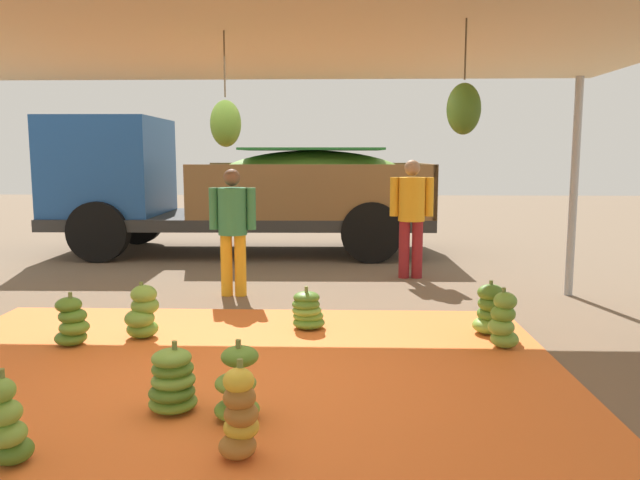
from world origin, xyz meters
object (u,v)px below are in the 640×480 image
banana_bunch_0 (237,386)px  worker_0 (233,222)px  banana_bunch_2 (173,382)px  banana_bunch_5 (307,311)px  cargo_truck_main (230,185)px  banana_bunch_3 (72,323)px  banana_bunch_8 (240,416)px  banana_bunch_6 (503,322)px  banana_bunch_7 (6,425)px  banana_bunch_1 (491,311)px  banana_bunch_4 (143,314)px  worker_1 (411,210)px

banana_bunch_0 → worker_0: (-0.65, 3.70, 0.69)m
banana_bunch_2 → worker_0: 3.65m
banana_bunch_5 → cargo_truck_main: bearing=108.2°
banana_bunch_3 → banana_bunch_8: size_ratio=0.86×
banana_bunch_6 → banana_bunch_7: (-3.34, -2.27, -0.00)m
banana_bunch_0 → banana_bunch_3: (-1.78, 1.56, -0.02)m
banana_bunch_0 → banana_bunch_1: 2.99m
banana_bunch_1 → banana_bunch_7: bearing=-140.7°
banana_bunch_4 → cargo_truck_main: (-0.10, 5.41, 0.97)m
worker_1 → cargo_truck_main: bearing=142.4°
banana_bunch_0 → worker_1: worker_1 is taller
banana_bunch_7 → banana_bunch_4: bearing=90.3°
banana_bunch_4 → worker_1: size_ratio=0.33×
banana_bunch_5 → banana_bunch_7: bearing=-118.2°
banana_bunch_4 → banana_bunch_8: banana_bunch_8 is taller
banana_bunch_7 → worker_1: worker_1 is taller
banana_bunch_4 → banana_bunch_5: banana_bunch_4 is taller
worker_1 → banana_bunch_6: bearing=-82.0°
banana_bunch_3 → banana_bunch_7: (0.59, -2.23, 0.03)m
banana_bunch_1 → banana_bunch_6: bearing=-89.9°
banana_bunch_1 → cargo_truck_main: bearing=123.9°
banana_bunch_7 → worker_0: (0.54, 4.36, 0.67)m
banana_bunch_1 → banana_bunch_4: (-3.36, -0.27, 0.01)m
banana_bunch_8 → banana_bunch_3: bearing=132.1°
banana_bunch_7 → banana_bunch_8: bearing=6.2°
banana_bunch_0 → banana_bunch_4: size_ratio=1.00×
banana_bunch_0 → banana_bunch_7: 1.36m
banana_bunch_0 → banana_bunch_7: size_ratio=0.98×
banana_bunch_1 → banana_bunch_5: bearing=175.7°
banana_bunch_0 → banana_bunch_7: (-1.19, -0.66, 0.01)m
banana_bunch_5 → cargo_truck_main: cargo_truck_main is taller
banana_bunch_3 → worker_1: (3.47, 3.35, 0.76)m
banana_bunch_8 → cargo_truck_main: 7.92m
banana_bunch_6 → cargo_truck_main: (-3.45, 5.61, 0.97)m
banana_bunch_2 → banana_bunch_8: banana_bunch_8 is taller
banana_bunch_6 → worker_1: bearing=98.0°
banana_bunch_2 → worker_1: 5.31m
banana_bunch_1 → banana_bunch_3: bearing=-172.6°
banana_bunch_8 → worker_1: 5.71m
banana_bunch_2 → cargo_truck_main: size_ratio=0.07×
worker_0 → worker_1: worker_1 is taller
banana_bunch_1 → cargo_truck_main: size_ratio=0.08×
banana_bunch_1 → banana_bunch_8: banana_bunch_8 is taller
cargo_truck_main → worker_0: bearing=-79.5°
banana_bunch_7 → worker_0: 4.45m
banana_bunch_2 → banana_bunch_6: banana_bunch_6 is taller
banana_bunch_2 → banana_bunch_4: 1.84m
banana_bunch_0 → worker_1: bearing=71.1°
banana_bunch_2 → worker_0: (-0.19, 3.58, 0.71)m
banana_bunch_1 → cargo_truck_main: (-3.45, 5.14, 0.98)m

